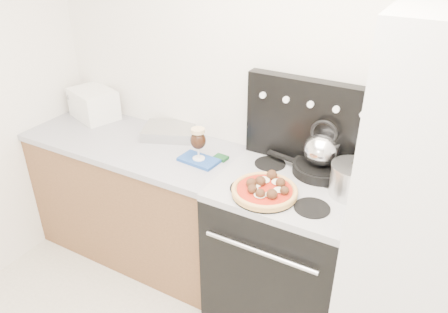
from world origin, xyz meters
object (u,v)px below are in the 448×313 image
Objects in this scene: beer_glass at (198,144)px; fridge at (430,222)px; toaster_oven at (94,104)px; stock_pot at (352,181)px; base_cabinet at (139,200)px; pizza_pan at (264,194)px; tea_kettle at (322,147)px; oven_mitt at (199,160)px; stove_body at (283,253)px; skillet at (320,169)px; pizza at (265,189)px.

fridge is at bearing -1.16° from beer_glass.
stock_pot is (1.89, -0.12, -0.00)m from toaster_oven.
base_cabinet is 4.33× the size of pizza_pan.
beer_glass is at bearing 162.39° from pizza_pan.
tea_kettle is 0.26m from stock_pot.
tea_kettle is (0.67, 0.20, 0.18)m from oven_mitt.
pizza_pan is 1.52× the size of stock_pot.
fridge reaches higher than stove_body.
base_cabinet is 1.88m from fridge.
beer_glass reaches higher than skillet.
pizza_pan is (-0.07, -0.16, 0.49)m from stove_body.
fridge is at bearing -13.23° from stock_pot.
pizza is 1.52× the size of tea_kettle.
beer_glass is (0.00, 0.00, 0.11)m from oven_mitt.
base_cabinet is at bearing -0.32° from toaster_oven.
beer_glass is (-0.57, 0.00, 0.58)m from stove_body.
tea_kettle is at bearing 0.00° from skillet.
tea_kettle is at bearing 18.99° from toaster_oven.
base_cabinet is at bearing 177.39° from beer_glass.
fridge is 5.60× the size of pizza.
stock_pot is (1.41, 0.04, 0.57)m from base_cabinet.
toaster_oven is at bearing 167.01° from pizza_pan.
base_cabinet is 1.65× the size of stove_body.
base_cabinet is at bearing 178.70° from stove_body.
tea_kettle is (1.20, 0.17, 0.66)m from base_cabinet.
oven_mitt is 0.53m from pizza.
stock_pot is at bearing -15.25° from tea_kettle.
stock_pot reaches higher than stove_body.
pizza is (0.00, 0.00, 0.03)m from pizza_pan.
oven_mitt is 0.89m from stock_pot.
base_cabinet is 0.76× the size of fridge.
stove_body is 2.92× the size of skillet.
oven_mitt is 0.53m from pizza_pan.
pizza is 0.42m from tea_kettle.
fridge is at bearing 9.75° from pizza_pan.
fridge is 8.64× the size of stock_pot.
stock_pot is at bearing -31.75° from skillet.
beer_glass reaches higher than oven_mitt.
stock_pot is (0.38, 0.23, 0.07)m from pizza_pan.
stove_body is 3.95× the size of tea_kettle.
tea_kettle is at bearing 63.03° from stove_body.
pizza_pan is at bearing -149.52° from stock_pot.
stock_pot is at bearing 30.48° from pizza.
beer_glass is at bearing -163.86° from skillet.
stock_pot is (0.21, -0.13, 0.05)m from skillet.
oven_mitt is at bearing 0.00° from beer_glass.
pizza_pan is (0.50, -0.16, 0.02)m from oven_mitt.
fridge is at bearing 9.75° from pizza.
tea_kettle is at bearing 16.14° from beer_glass.
skillet is at bearing 16.14° from beer_glass.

